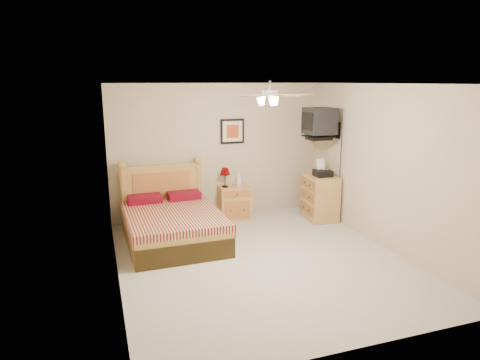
# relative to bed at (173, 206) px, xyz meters

# --- Properties ---
(floor) EXTENTS (4.50, 4.50, 0.00)m
(floor) POSITION_rel_bed_xyz_m (1.08, -1.12, -0.61)
(floor) COLOR #AAA399
(floor) RESTS_ON ground
(ceiling) EXTENTS (4.00, 4.50, 0.04)m
(ceiling) POSITION_rel_bed_xyz_m (1.08, -1.12, 1.89)
(ceiling) COLOR white
(ceiling) RESTS_ON ground
(wall_back) EXTENTS (4.00, 0.04, 2.50)m
(wall_back) POSITION_rel_bed_xyz_m (1.08, 1.13, 0.64)
(wall_back) COLOR tan
(wall_back) RESTS_ON ground
(wall_front) EXTENTS (4.00, 0.04, 2.50)m
(wall_front) POSITION_rel_bed_xyz_m (1.08, -3.37, 0.64)
(wall_front) COLOR tan
(wall_front) RESTS_ON ground
(wall_left) EXTENTS (0.04, 4.50, 2.50)m
(wall_left) POSITION_rel_bed_xyz_m (-0.92, -1.12, 0.64)
(wall_left) COLOR tan
(wall_left) RESTS_ON ground
(wall_right) EXTENTS (0.04, 4.50, 2.50)m
(wall_right) POSITION_rel_bed_xyz_m (3.08, -1.12, 0.64)
(wall_right) COLOR tan
(wall_right) RESTS_ON ground
(bed) EXTENTS (1.48, 1.92, 1.22)m
(bed) POSITION_rel_bed_xyz_m (0.00, 0.00, 0.00)
(bed) COLOR olive
(bed) RESTS_ON ground
(nightstand) EXTENTS (0.60, 0.47, 0.61)m
(nightstand) POSITION_rel_bed_xyz_m (1.32, 0.88, -0.30)
(nightstand) COLOR #B78641
(nightstand) RESTS_ON ground
(table_lamp) EXTENTS (0.20, 0.20, 0.36)m
(table_lamp) POSITION_rel_bed_xyz_m (1.14, 0.90, 0.18)
(table_lamp) COLOR #520303
(table_lamp) RESTS_ON nightstand
(lotion_bottle) EXTENTS (0.13, 0.13, 0.26)m
(lotion_bottle) POSITION_rel_bed_xyz_m (1.41, 0.90, 0.13)
(lotion_bottle) COLOR silver
(lotion_bottle) RESTS_ON nightstand
(framed_picture) EXTENTS (0.46, 0.04, 0.46)m
(framed_picture) POSITION_rel_bed_xyz_m (1.35, 1.11, 1.01)
(framed_picture) COLOR black
(framed_picture) RESTS_ON wall_back
(dresser) EXTENTS (0.55, 0.75, 0.84)m
(dresser) POSITION_rel_bed_xyz_m (2.81, 0.33, -0.19)
(dresser) COLOR #AC6D3C
(dresser) RESTS_ON ground
(fax_machine) EXTENTS (0.30, 0.32, 0.31)m
(fax_machine) POSITION_rel_bed_xyz_m (2.79, 0.23, 0.38)
(fax_machine) COLOR black
(fax_machine) RESTS_ON dresser
(magazine_lower) EXTENTS (0.23, 0.29, 0.02)m
(magazine_lower) POSITION_rel_bed_xyz_m (2.76, 0.61, 0.24)
(magazine_lower) COLOR beige
(magazine_lower) RESTS_ON dresser
(magazine_upper) EXTENTS (0.24, 0.31, 0.02)m
(magazine_upper) POSITION_rel_bed_xyz_m (2.79, 0.63, 0.27)
(magazine_upper) COLOR gray
(magazine_upper) RESTS_ON magazine_lower
(wall_tv) EXTENTS (0.56, 0.46, 0.58)m
(wall_tv) POSITION_rel_bed_xyz_m (2.83, 0.22, 1.20)
(wall_tv) COLOR black
(wall_tv) RESTS_ON wall_right
(ceiling_fan) EXTENTS (1.14, 1.14, 0.28)m
(ceiling_fan) POSITION_rel_bed_xyz_m (1.08, -1.32, 1.75)
(ceiling_fan) COLOR white
(ceiling_fan) RESTS_ON ceiling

